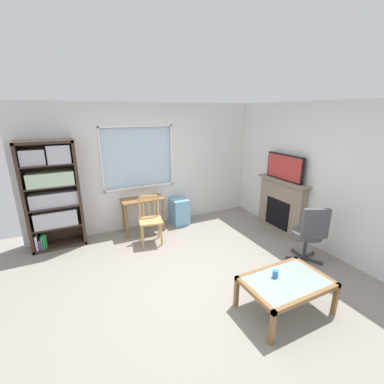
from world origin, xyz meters
TOP-DOWN VIEW (x-y plane):
  - ground at (0.00, 0.00)m, footprint 5.83×5.52m
  - wall_back_with_window at (0.03, 2.26)m, footprint 4.83×0.15m
  - wall_right at (2.48, 0.00)m, footprint 0.12×4.72m
  - bookshelf at (-1.82, 2.02)m, footprint 0.90×0.38m
  - desk_under_window at (-0.24, 1.91)m, footprint 0.85×0.43m
  - wooden_chair at (-0.25, 1.40)m, footprint 0.48×0.47m
  - plastic_drawer_unit at (0.59, 1.96)m, footprint 0.35×0.40m
  - fireplace at (2.32, 0.70)m, footprint 0.26×1.21m
  - tv at (2.30, 0.70)m, footprint 0.06×0.90m
  - office_chair at (1.83, -0.43)m, footprint 0.59×0.62m
  - coffee_table at (0.70, -1.07)m, footprint 1.06×0.70m
  - sippy_cup at (0.62, -0.95)m, footprint 0.07×0.07m

SIDE VIEW (x-z plane):
  - ground at x=0.00m, z-range -0.02..0.00m
  - plastic_drawer_unit at x=0.59m, z-range 0.00..0.56m
  - coffee_table at x=0.70m, z-range 0.16..0.59m
  - wooden_chair at x=-0.25m, z-range 0.01..0.91m
  - sippy_cup at x=0.62m, z-range 0.43..0.52m
  - fireplace at x=2.32m, z-range 0.00..1.10m
  - office_chair at x=1.83m, z-range 0.05..1.05m
  - desk_under_window at x=-0.24m, z-range 0.23..0.95m
  - bookshelf at x=-1.82m, z-range 0.07..2.01m
  - wall_back_with_window at x=0.03m, z-range -0.03..2.55m
  - wall_right at x=2.48m, z-range 0.00..2.57m
  - tv at x=2.30m, z-range 1.10..1.60m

